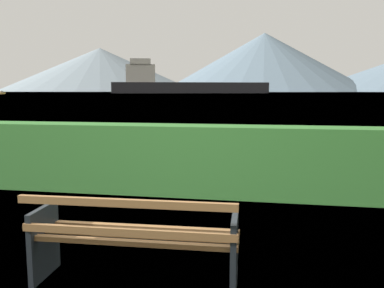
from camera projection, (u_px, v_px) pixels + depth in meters
ground_plane at (137, 282)px, 3.69m from camera, size 1400.00×1400.00×0.00m
water_surface at (263, 93)px, 302.43m from camera, size 620.00×620.00×0.00m
park_bench at (134, 239)px, 3.57m from camera, size 1.88×0.63×0.87m
hedge_row at (195, 160)px, 6.74m from camera, size 8.18×0.65×1.17m
cargo_ship_large at (179, 84)px, 240.07m from camera, size 93.06×39.67×19.98m
sailboat_mid at (1, 93)px, 185.23m from camera, size 2.14×5.52×1.49m
distant_hills at (232, 68)px, 567.47m from camera, size 737.42×323.45×78.77m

